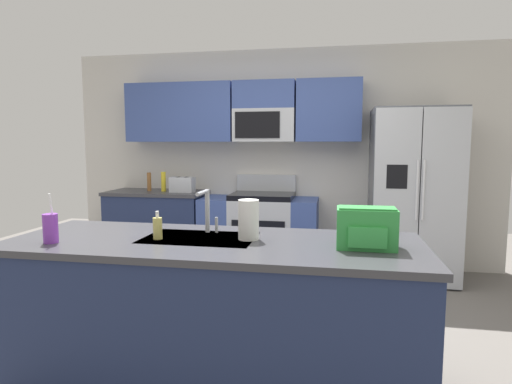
% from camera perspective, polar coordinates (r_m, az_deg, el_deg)
% --- Properties ---
extents(ground_plane, '(9.00, 9.00, 0.00)m').
position_cam_1_polar(ground_plane, '(3.49, -1.77, -18.54)').
color(ground_plane, '#66605B').
rests_on(ground_plane, ground).
extents(kitchen_wall_unit, '(5.20, 0.43, 2.60)m').
position_cam_1_polar(kitchen_wall_unit, '(5.24, 1.58, 6.41)').
color(kitchen_wall_unit, beige).
rests_on(kitchen_wall_unit, ground).
extents(back_counter, '(1.18, 0.63, 0.90)m').
position_cam_1_polar(back_counter, '(5.44, -12.96, -4.58)').
color(back_counter, '#1E2A4D').
rests_on(back_counter, ground).
extents(range_oven, '(1.36, 0.61, 1.10)m').
position_cam_1_polar(range_oven, '(5.07, 0.46, -5.29)').
color(range_oven, '#B7BABF').
rests_on(range_oven, ground).
extents(refrigerator, '(0.90, 0.76, 1.85)m').
position_cam_1_polar(refrigerator, '(4.92, 20.20, -0.37)').
color(refrigerator, '#4C4F54').
rests_on(refrigerator, ground).
extents(island_counter, '(2.47, 0.91, 0.90)m').
position_cam_1_polar(island_counter, '(2.72, -5.66, -15.62)').
color(island_counter, '#1E2A4D').
rests_on(island_counter, ground).
extents(toaster, '(0.28, 0.16, 0.18)m').
position_cam_1_polar(toaster, '(5.19, -9.78, 0.98)').
color(toaster, '#B7BABF').
rests_on(toaster, back_counter).
extents(pepper_mill, '(0.05, 0.05, 0.23)m').
position_cam_1_polar(pepper_mill, '(5.40, -14.04, 1.33)').
color(pepper_mill, brown).
rests_on(pepper_mill, back_counter).
extents(bottle_yellow, '(0.06, 0.06, 0.24)m').
position_cam_1_polar(bottle_yellow, '(5.31, -12.22, 1.36)').
color(bottle_yellow, yellow).
rests_on(bottle_yellow, back_counter).
extents(sink_faucet, '(0.09, 0.21, 0.28)m').
position_cam_1_polar(sink_faucet, '(2.76, -6.55, -2.03)').
color(sink_faucet, '#B7BABF').
rests_on(sink_faucet, island_counter).
extents(drink_cup_purple, '(0.08, 0.08, 0.29)m').
position_cam_1_polar(drink_cup_purple, '(2.75, -25.68, -4.36)').
color(drink_cup_purple, purple).
rests_on(drink_cup_purple, island_counter).
extents(soap_dispenser, '(0.06, 0.06, 0.17)m').
position_cam_1_polar(soap_dispenser, '(2.65, -12.97, -4.67)').
color(soap_dispenser, '#D8CC66').
rests_on(soap_dispenser, island_counter).
extents(paper_towel_roll, '(0.12, 0.12, 0.24)m').
position_cam_1_polar(paper_towel_roll, '(2.57, -1.00, -3.70)').
color(paper_towel_roll, white).
rests_on(paper_towel_roll, island_counter).
extents(backpack, '(0.32, 0.22, 0.23)m').
position_cam_1_polar(backpack, '(2.43, 14.48, -4.54)').
color(backpack, green).
rests_on(backpack, island_counter).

